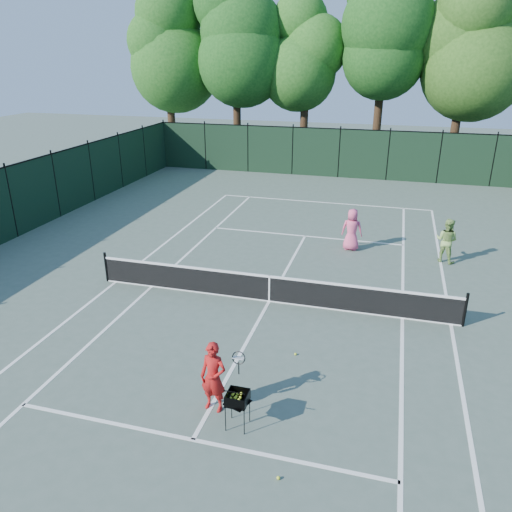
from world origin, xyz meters
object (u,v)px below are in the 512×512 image
(player_pink, at_px, (352,230))
(loose_ball_midcourt, at_px, (295,354))
(player_green, at_px, (447,240))
(ball_hopper, at_px, (237,398))
(coach, at_px, (214,377))
(loose_ball_near_cart, at_px, (278,478))

(player_pink, bearing_deg, loose_ball_midcourt, 86.90)
(player_pink, distance_m, player_green, 3.56)
(player_pink, height_order, loose_ball_midcourt, player_pink)
(player_pink, bearing_deg, player_green, 176.42)
(ball_hopper, bearing_deg, coach, 167.33)
(loose_ball_midcourt, bearing_deg, loose_ball_near_cart, -83.00)
(loose_ball_near_cart, bearing_deg, loose_ball_midcourt, 97.00)
(player_green, distance_m, loose_ball_near_cart, 12.52)
(player_pink, relative_size, loose_ball_midcourt, 24.91)
(coach, bearing_deg, player_green, 68.59)
(player_pink, relative_size, loose_ball_near_cart, 24.91)
(coach, height_order, loose_ball_near_cart, coach)
(coach, distance_m, loose_ball_near_cart, 2.54)
(coach, bearing_deg, player_pink, 86.16)
(coach, xyz_separation_m, loose_ball_near_cart, (1.83, -1.58, -0.80))
(player_green, relative_size, ball_hopper, 2.00)
(player_pink, bearing_deg, coach, 80.99)
(coach, relative_size, ball_hopper, 1.94)
(ball_hopper, bearing_deg, player_green, 84.54)
(coach, height_order, loose_ball_midcourt, coach)
(loose_ball_near_cart, relative_size, loose_ball_midcourt, 1.00)
(player_green, relative_size, loose_ball_near_cart, 25.01)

